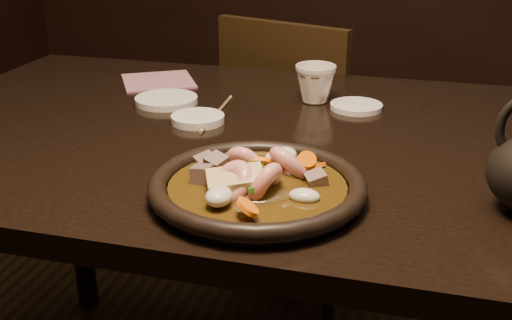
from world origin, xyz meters
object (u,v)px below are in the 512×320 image
(chair, at_px, (301,151))
(tea_cup, at_px, (315,82))
(plate, at_px, (257,188))
(table, at_px, (301,174))

(chair, relative_size, tea_cup, 9.96)
(chair, bearing_deg, tea_cup, 123.13)
(plate, height_order, tea_cup, tea_cup)
(table, xyz_separation_m, chair, (-0.13, 0.63, -0.21))
(table, relative_size, tea_cup, 18.61)
(plate, distance_m, tea_cup, 0.48)
(chair, bearing_deg, table, 119.75)
(chair, xyz_separation_m, plate, (0.12, -0.90, 0.30))
(plate, bearing_deg, table, 88.25)
(plate, bearing_deg, chair, 97.39)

